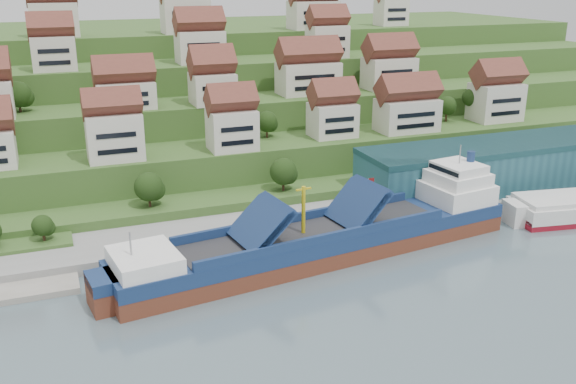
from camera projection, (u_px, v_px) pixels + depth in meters
name	position (u px, v px, depth m)	size (l,w,h in m)	color
ground	(299.00, 264.00, 108.91)	(300.00, 300.00, 0.00)	slate
quay	(364.00, 213.00, 128.55)	(180.00, 14.00, 2.20)	gray
hillside	(174.00, 97.00, 196.95)	(260.00, 128.00, 31.00)	#2D4C1E
hillside_village	(184.00, 74.00, 152.28)	(158.09, 62.48, 29.10)	beige
hillside_trees	(188.00, 111.00, 142.20)	(132.36, 62.35, 30.47)	#213C14
warehouse	(492.00, 165.00, 139.14)	(60.00, 15.00, 10.00)	#235460
flagpole	(368.00, 195.00, 121.62)	(1.28, 0.16, 8.00)	gray
cargo_ship	(332.00, 239.00, 111.22)	(74.02, 20.83, 16.17)	brown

